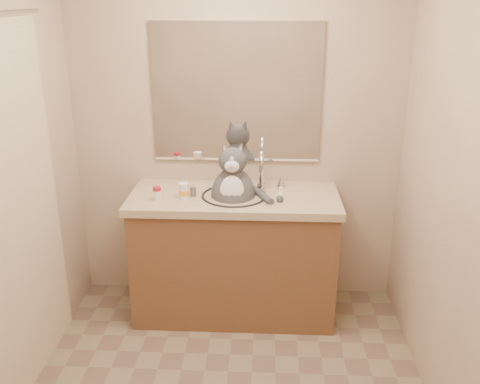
# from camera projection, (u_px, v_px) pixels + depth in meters

# --- Properties ---
(room) EXTENTS (2.22, 2.52, 2.42)m
(room) POSITION_uv_depth(u_px,v_px,m) (221.00, 197.00, 2.38)
(room) COLOR #7E7157
(room) RESTS_ON ground
(vanity) EXTENTS (1.34, 0.59, 1.12)m
(vanity) POSITION_uv_depth(u_px,v_px,m) (235.00, 252.00, 3.55)
(vanity) COLOR brown
(vanity) RESTS_ON ground
(mirror) EXTENTS (1.10, 0.02, 0.90)m
(mirror) POSITION_uv_depth(u_px,v_px,m) (236.00, 93.00, 3.45)
(mirror) COLOR white
(mirror) RESTS_ON room
(shower_curtain) EXTENTS (0.02, 1.30, 1.93)m
(shower_curtain) POSITION_uv_depth(u_px,v_px,m) (7.00, 219.00, 2.59)
(shower_curtain) COLOR beige
(shower_curtain) RESTS_ON ground
(cat) EXTENTS (0.40, 0.32, 0.57)m
(cat) POSITION_uv_depth(u_px,v_px,m) (233.00, 192.00, 3.38)
(cat) COLOR #434347
(cat) RESTS_ON vanity
(pill_bottle_redcap) EXTENTS (0.06, 0.06, 0.09)m
(pill_bottle_redcap) POSITION_uv_depth(u_px,v_px,m) (157.00, 194.00, 3.30)
(pill_bottle_redcap) COLOR white
(pill_bottle_redcap) RESTS_ON vanity
(pill_bottle_orange) EXTENTS (0.07, 0.07, 0.10)m
(pill_bottle_orange) POSITION_uv_depth(u_px,v_px,m) (184.00, 191.00, 3.33)
(pill_bottle_orange) COLOR white
(pill_bottle_orange) RESTS_ON vanity
(grey_canister) EXTENTS (0.04, 0.04, 0.06)m
(grey_canister) POSITION_uv_depth(u_px,v_px,m) (193.00, 192.00, 3.38)
(grey_canister) COLOR slate
(grey_canister) RESTS_ON vanity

